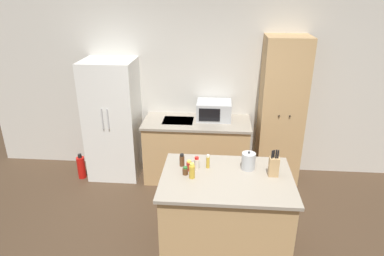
{
  "coord_description": "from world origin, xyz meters",
  "views": [
    {
      "loc": [
        -0.02,
        -2.64,
        2.76
      ],
      "look_at": [
        -0.35,
        1.4,
        1.05
      ],
      "focal_mm": 32.0,
      "sensor_mm": 36.0,
      "label": 1
    }
  ],
  "objects_px": {
    "spice_bottle_orange_cap": "(185,171)",
    "spice_bottle_tall_dark": "(189,166)",
    "microwave": "(214,110)",
    "fire_extinguisher": "(81,167)",
    "spice_bottle_pale_salt": "(208,162)",
    "pantry_cabinet": "(281,112)",
    "spice_bottle_amber_oil": "(192,171)",
    "spice_bottle_green_herb": "(197,163)",
    "refrigerator": "(113,120)",
    "knife_block": "(274,166)",
    "kettle": "(248,161)",
    "spice_bottle_short_red": "(182,160)"
  },
  "relations": [
    {
      "from": "spice_bottle_short_red",
      "to": "kettle",
      "type": "bearing_deg",
      "value": -0.51
    },
    {
      "from": "refrigerator",
      "to": "spice_bottle_short_red",
      "type": "bearing_deg",
      "value": -49.27
    },
    {
      "from": "spice_bottle_orange_cap",
      "to": "kettle",
      "type": "height_order",
      "value": "kettle"
    },
    {
      "from": "knife_block",
      "to": "kettle",
      "type": "relative_size",
      "value": 1.45
    },
    {
      "from": "spice_bottle_amber_oil",
      "to": "spice_bottle_orange_cap",
      "type": "bearing_deg",
      "value": 139.42
    },
    {
      "from": "spice_bottle_tall_dark",
      "to": "spice_bottle_green_herb",
      "type": "xyz_separation_m",
      "value": [
        0.08,
        0.05,
        0.01
      ]
    },
    {
      "from": "microwave",
      "to": "fire_extinguisher",
      "type": "distance_m",
      "value": 2.2
    },
    {
      "from": "spice_bottle_pale_salt",
      "to": "fire_extinguisher",
      "type": "bearing_deg",
      "value": 148.63
    },
    {
      "from": "spice_bottle_pale_salt",
      "to": "kettle",
      "type": "bearing_deg",
      "value": 1.89
    },
    {
      "from": "knife_block",
      "to": "fire_extinguisher",
      "type": "xyz_separation_m",
      "value": [
        -2.65,
        1.31,
        -0.87
      ]
    },
    {
      "from": "pantry_cabinet",
      "to": "spice_bottle_orange_cap",
      "type": "relative_size",
      "value": 25.05
    },
    {
      "from": "spice_bottle_amber_oil",
      "to": "spice_bottle_green_herb",
      "type": "relative_size",
      "value": 1.23
    },
    {
      "from": "knife_block",
      "to": "spice_bottle_tall_dark",
      "type": "bearing_deg",
      "value": 177.56
    },
    {
      "from": "spice_bottle_tall_dark",
      "to": "spice_bottle_green_herb",
      "type": "distance_m",
      "value": 0.09
    },
    {
      "from": "spice_bottle_tall_dark",
      "to": "kettle",
      "type": "distance_m",
      "value": 0.63
    },
    {
      "from": "spice_bottle_pale_salt",
      "to": "pantry_cabinet",
      "type": "bearing_deg",
      "value": 55.75
    },
    {
      "from": "refrigerator",
      "to": "spice_bottle_short_red",
      "type": "distance_m",
      "value": 1.82
    },
    {
      "from": "refrigerator",
      "to": "fire_extinguisher",
      "type": "relative_size",
      "value": 4.46
    },
    {
      "from": "microwave",
      "to": "fire_extinguisher",
      "type": "bearing_deg",
      "value": -171.72
    },
    {
      "from": "pantry_cabinet",
      "to": "microwave",
      "type": "bearing_deg",
      "value": 177.84
    },
    {
      "from": "pantry_cabinet",
      "to": "spice_bottle_green_herb",
      "type": "xyz_separation_m",
      "value": [
        -1.11,
        -1.48,
        -0.07
      ]
    },
    {
      "from": "spice_bottle_amber_oil",
      "to": "kettle",
      "type": "xyz_separation_m",
      "value": [
        0.58,
        0.24,
        0.01
      ]
    },
    {
      "from": "pantry_cabinet",
      "to": "spice_bottle_short_red",
      "type": "xyz_separation_m",
      "value": [
        -1.27,
        -1.43,
        -0.07
      ]
    },
    {
      "from": "refrigerator",
      "to": "microwave",
      "type": "distance_m",
      "value": 1.51
    },
    {
      "from": "microwave",
      "to": "spice_bottle_tall_dark",
      "type": "bearing_deg",
      "value": -98.25
    },
    {
      "from": "spice_bottle_tall_dark",
      "to": "microwave",
      "type": "bearing_deg",
      "value": 81.75
    },
    {
      "from": "spice_bottle_short_red",
      "to": "spice_bottle_amber_oil",
      "type": "xyz_separation_m",
      "value": [
        0.13,
        -0.24,
        0.01
      ]
    },
    {
      "from": "spice_bottle_pale_salt",
      "to": "spice_bottle_orange_cap",
      "type": "relative_size",
      "value": 1.83
    },
    {
      "from": "pantry_cabinet",
      "to": "spice_bottle_green_herb",
      "type": "relative_size",
      "value": 15.98
    },
    {
      "from": "microwave",
      "to": "spice_bottle_orange_cap",
      "type": "bearing_deg",
      "value": -98.87
    },
    {
      "from": "spice_bottle_short_red",
      "to": "spice_bottle_orange_cap",
      "type": "relative_size",
      "value": 1.65
    },
    {
      "from": "refrigerator",
      "to": "spice_bottle_green_herb",
      "type": "xyz_separation_m",
      "value": [
        1.35,
        -1.42,
        0.1
      ]
    },
    {
      "from": "spice_bottle_orange_cap",
      "to": "spice_bottle_tall_dark",
      "type": "bearing_deg",
      "value": 70.22
    },
    {
      "from": "spice_bottle_amber_oil",
      "to": "spice_bottle_green_herb",
      "type": "distance_m",
      "value": 0.2
    },
    {
      "from": "spice_bottle_pale_salt",
      "to": "spice_bottle_amber_oil",
      "type": "bearing_deg",
      "value": -124.54
    },
    {
      "from": "spice_bottle_tall_dark",
      "to": "pantry_cabinet",
      "type": "bearing_deg",
      "value": 52.15
    },
    {
      "from": "refrigerator",
      "to": "microwave",
      "type": "xyz_separation_m",
      "value": [
        1.5,
        0.1,
        0.16
      ]
    },
    {
      "from": "spice_bottle_pale_salt",
      "to": "fire_extinguisher",
      "type": "relative_size",
      "value": 0.39
    },
    {
      "from": "microwave",
      "to": "fire_extinguisher",
      "type": "xyz_separation_m",
      "value": [
        -2.0,
        -0.29,
        -0.88
      ]
    },
    {
      "from": "pantry_cabinet",
      "to": "spice_bottle_green_herb",
      "type": "bearing_deg",
      "value": -126.88
    },
    {
      "from": "spice_bottle_amber_oil",
      "to": "spice_bottle_tall_dark",
      "type": "bearing_deg",
      "value": 106.31
    },
    {
      "from": "spice_bottle_amber_oil",
      "to": "spice_bottle_pale_salt",
      "type": "height_order",
      "value": "spice_bottle_amber_oil"
    },
    {
      "from": "kettle",
      "to": "spice_bottle_short_red",
      "type": "bearing_deg",
      "value": 179.49
    },
    {
      "from": "knife_block",
      "to": "spice_bottle_orange_cap",
      "type": "xyz_separation_m",
      "value": [
        -0.9,
        -0.05,
        -0.07
      ]
    },
    {
      "from": "spice_bottle_green_herb",
      "to": "kettle",
      "type": "xyz_separation_m",
      "value": [
        0.55,
        0.04,
        0.03
      ]
    },
    {
      "from": "refrigerator",
      "to": "knife_block",
      "type": "relative_size",
      "value": 5.98
    },
    {
      "from": "spice_bottle_orange_cap",
      "to": "kettle",
      "type": "xyz_separation_m",
      "value": [
        0.66,
        0.17,
        0.05
      ]
    },
    {
      "from": "refrigerator",
      "to": "fire_extinguisher",
      "type": "bearing_deg",
      "value": -158.91
    },
    {
      "from": "pantry_cabinet",
      "to": "spice_bottle_orange_cap",
      "type": "height_order",
      "value": "pantry_cabinet"
    },
    {
      "from": "microwave",
      "to": "spice_bottle_pale_salt",
      "type": "distance_m",
      "value": 1.49
    }
  ]
}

